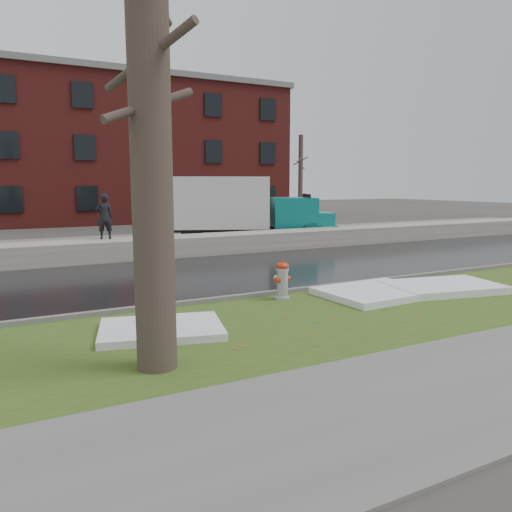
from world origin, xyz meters
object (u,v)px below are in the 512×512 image
tree (150,111)px  box_truck (237,207)px  fire_hydrant (282,279)px  worker (104,216)px

tree → box_truck: bearing=60.1°
fire_hydrant → tree: 5.85m
worker → tree: bearing=84.0°
worker → box_truck: bearing=-155.2°
box_truck → fire_hydrant: bearing=-88.1°
fire_hydrant → tree: size_ratio=0.13×
box_truck → worker: bearing=-134.2°
tree → worker: bearing=82.3°
fire_hydrant → worker: bearing=91.3°
fire_hydrant → box_truck: box_truck is taller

